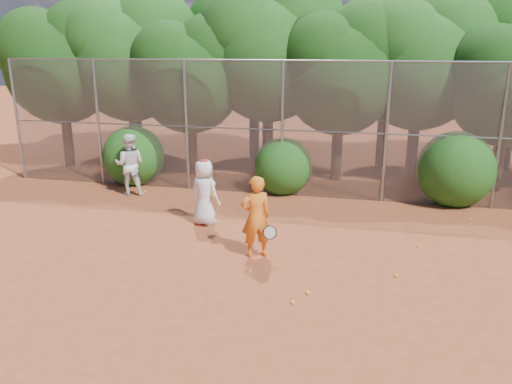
# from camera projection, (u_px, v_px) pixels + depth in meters

# --- Properties ---
(ground) EXTENTS (80.00, 80.00, 0.00)m
(ground) POSITION_uv_depth(u_px,v_px,m) (278.00, 287.00, 9.52)
(ground) COLOR #944021
(ground) RESTS_ON ground
(fence_back) EXTENTS (20.05, 0.09, 4.03)m
(fence_back) POSITION_uv_depth(u_px,v_px,m) (312.00, 129.00, 14.57)
(fence_back) COLOR gray
(fence_back) RESTS_ON ground
(tree_0) EXTENTS (4.38, 3.81, 6.00)m
(tree_0) POSITION_uv_depth(u_px,v_px,m) (61.00, 59.00, 17.91)
(tree_0) COLOR black
(tree_0) RESTS_ON ground
(tree_1) EXTENTS (4.64, 4.03, 6.35)m
(tree_1) POSITION_uv_depth(u_px,v_px,m) (131.00, 52.00, 17.79)
(tree_1) COLOR black
(tree_1) RESTS_ON ground
(tree_2) EXTENTS (3.99, 3.47, 5.47)m
(tree_2) POSITION_uv_depth(u_px,v_px,m) (191.00, 71.00, 16.76)
(tree_2) COLOR black
(tree_2) RESTS_ON ground
(tree_3) EXTENTS (4.89, 4.26, 6.70)m
(tree_3) POSITION_uv_depth(u_px,v_px,m) (270.00, 46.00, 16.94)
(tree_3) COLOR black
(tree_3) RESTS_ON ground
(tree_4) EXTENTS (4.19, 3.64, 5.73)m
(tree_4) POSITION_uv_depth(u_px,v_px,m) (342.00, 66.00, 16.03)
(tree_4) COLOR black
(tree_4) RESTS_ON ground
(tree_5) EXTENTS (4.51, 3.92, 6.17)m
(tree_5) POSITION_uv_depth(u_px,v_px,m) (422.00, 57.00, 16.17)
(tree_5) COLOR black
(tree_5) RESTS_ON ground
(tree_6) EXTENTS (3.86, 3.36, 5.29)m
(tree_6) POSITION_uv_depth(u_px,v_px,m) (511.00, 78.00, 14.86)
(tree_6) COLOR black
(tree_6) RESTS_ON ground
(tree_9) EXTENTS (4.83, 4.20, 6.62)m
(tree_9) POSITION_uv_depth(u_px,v_px,m) (134.00, 47.00, 20.10)
(tree_9) COLOR black
(tree_9) RESTS_ON ground
(tree_10) EXTENTS (5.15, 4.48, 7.06)m
(tree_10) POSITION_uv_depth(u_px,v_px,m) (256.00, 39.00, 19.15)
(tree_10) COLOR black
(tree_10) RESTS_ON ground
(tree_11) EXTENTS (4.64, 4.03, 6.35)m
(tree_11) POSITION_uv_depth(u_px,v_px,m) (389.00, 52.00, 17.84)
(tree_11) COLOR black
(tree_11) RESTS_ON ground
(bush_0) EXTENTS (2.00, 2.00, 2.00)m
(bush_0) POSITION_uv_depth(u_px,v_px,m) (133.00, 153.00, 16.40)
(bush_0) COLOR #174A12
(bush_0) RESTS_ON ground
(bush_1) EXTENTS (1.80, 1.80, 1.80)m
(bush_1) POSITION_uv_depth(u_px,v_px,m) (283.00, 164.00, 15.36)
(bush_1) COLOR #174A12
(bush_1) RESTS_ON ground
(bush_2) EXTENTS (2.20, 2.20, 2.20)m
(bush_2) POSITION_uv_depth(u_px,v_px,m) (456.00, 166.00, 14.25)
(bush_2) COLOR #174A12
(bush_2) RESTS_ON ground
(player_yellow) EXTENTS (0.91, 0.70, 1.81)m
(player_yellow) POSITION_uv_depth(u_px,v_px,m) (256.00, 217.00, 10.66)
(player_yellow) COLOR orange
(player_yellow) RESTS_ON ground
(player_teen) EXTENTS (0.95, 0.77, 1.71)m
(player_teen) POSITION_uv_depth(u_px,v_px,m) (205.00, 192.00, 12.61)
(player_teen) COLOR white
(player_teen) RESTS_ON ground
(player_white) EXTENTS (1.04, 0.89, 1.87)m
(player_white) POSITION_uv_depth(u_px,v_px,m) (130.00, 164.00, 15.15)
(player_white) COLOR white
(player_white) RESTS_ON ground
(ball_0) EXTENTS (0.07, 0.07, 0.07)m
(ball_0) POSITION_uv_depth(u_px,v_px,m) (396.00, 276.00, 9.90)
(ball_0) COLOR #D0E529
(ball_0) RESTS_ON ground
(ball_1) EXTENTS (0.07, 0.07, 0.07)m
(ball_1) POSITION_uv_depth(u_px,v_px,m) (419.00, 246.00, 11.37)
(ball_1) COLOR #D0E529
(ball_1) RESTS_ON ground
(ball_2) EXTENTS (0.07, 0.07, 0.07)m
(ball_2) POSITION_uv_depth(u_px,v_px,m) (293.00, 302.00, 8.89)
(ball_2) COLOR #D0E529
(ball_2) RESTS_ON ground
(ball_4) EXTENTS (0.07, 0.07, 0.07)m
(ball_4) POSITION_uv_depth(u_px,v_px,m) (308.00, 293.00, 9.22)
(ball_4) COLOR #D0E529
(ball_4) RESTS_ON ground
(ball_5) EXTENTS (0.07, 0.07, 0.07)m
(ball_5) POSITION_uv_depth(u_px,v_px,m) (471.00, 219.00, 13.09)
(ball_5) COLOR #D0E529
(ball_5) RESTS_ON ground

